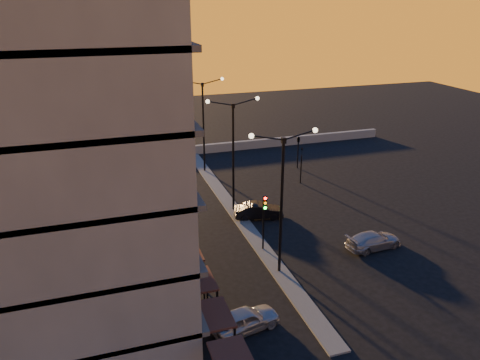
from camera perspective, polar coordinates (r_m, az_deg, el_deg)
name	(u,v)px	position (r m, az deg, el deg)	size (l,w,h in m)	color
ground	(279,272)	(31.11, 4.78, -11.11)	(120.00, 120.00, 0.00)	black
sidewalk_west	(109,267)	(32.62, -15.67, -10.13)	(5.00, 40.00, 0.12)	#525250
median	(234,210)	(39.35, -0.79, -3.64)	(1.20, 36.00, 0.12)	#525250
parapet	(209,148)	(54.11, -3.81, 3.86)	(44.00, 0.50, 1.00)	gray
building	(12,105)	(24.85, -25.99, 8.22)	(14.35, 17.08, 25.00)	#69645C
streetlamp_near	(282,193)	(28.52, 5.12, -1.57)	(4.32, 0.32, 9.51)	black
streetlamp_mid	(233,147)	(37.36, -0.84, 4.08)	(4.32, 0.32, 9.51)	black
streetlamp_far	(203,118)	(46.67, -4.50, 7.51)	(4.32, 0.32, 9.51)	black
traffic_light_main	(264,214)	(32.05, 2.98, -4.14)	(0.28, 0.44, 4.25)	black
signal_east_a	(301,164)	(44.85, 7.47, 1.94)	(0.13, 0.16, 3.60)	black
signal_east_b	(299,140)	(48.55, 7.15, 4.90)	(0.42, 1.99, 3.60)	black
car_hatchback	(245,319)	(25.98, 0.64, -16.64)	(1.54, 3.82, 1.30)	#9B9CA3
car_sedan	(259,211)	(37.83, 2.28, -3.75)	(1.36, 3.89, 1.28)	black
car_wagon	(374,240)	(34.77, 15.97, -7.07)	(1.69, 4.15, 1.21)	gray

